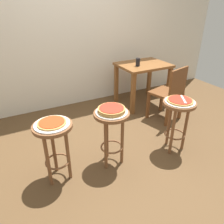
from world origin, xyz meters
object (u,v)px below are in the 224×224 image
Objects in this scene: stool_foreground at (178,115)px; wooden_chair at (170,92)px; serving_plate_foreground at (180,102)px; stool_leftside at (54,140)px; pizza_server_knife at (183,99)px; serving_plate_leftside at (52,124)px; dining_table at (143,71)px; pizza_foreground at (180,100)px; cup_near_edge at (138,62)px; stool_middle at (112,127)px; pizza_middle at (112,110)px; pizza_leftside at (52,123)px; serving_plate_middle at (112,112)px.

stool_foreground is 0.77× the size of wooden_chair.
stool_leftside is at bearing 172.88° from serving_plate_foreground.
pizza_server_knife reaches higher than stool_leftside.
dining_table is at bearing 31.98° from serving_plate_leftside.
wooden_chair is (0.44, 0.63, -0.19)m from serving_plate_foreground.
stool_leftside is at bearing 172.88° from pizza_foreground.
cup_near_edge reaches higher than dining_table.
stool_middle is at bearing 170.58° from pizza_foreground.
wooden_chair reaches higher than pizza_foreground.
pizza_middle is 0.61m from serving_plate_leftside.
pizza_foreground and pizza_leftside have the same top height.
pizza_foreground is at bearing 87.31° from pizza_server_knife.
stool_middle is 5.14× the size of cup_near_edge.
pizza_leftside is at bearing -7.13° from serving_plate_leftside.
stool_foreground is 1.00× the size of stool_middle.
pizza_middle is (0.00, 0.00, 0.03)m from serving_plate_middle.
wooden_chair is at bearing 55.34° from serving_plate_foreground.
cup_near_edge is (1.07, 1.12, 0.11)m from pizza_middle.
pizza_server_knife is (-0.23, -1.28, -0.10)m from cup_near_edge.
serving_plate_middle and serving_plate_leftside have the same top height.
stool_leftside is 0.19m from pizza_leftside.
stool_leftside is at bearing 90.00° from serving_plate_leftside.
dining_table is (1.23, 1.19, -0.09)m from pizza_middle.
serving_plate_foreground is at bearing -107.62° from dining_table.
pizza_leftside is at bearing 172.88° from stool_foreground.
stool_middle is 2.98× the size of pizza_server_knife.
pizza_server_knife reaches higher than pizza_leftside.
stool_foreground is 0.21m from pizza_server_knife.
pizza_middle is 2.27× the size of cup_near_edge.
pizza_server_knife is at bearing -7.76° from pizza_leftside.
stool_middle is at bearing -4.02° from serving_plate_leftside.
cup_near_edge is 0.15× the size of wooden_chair.
serving_plate_middle is at bearing -133.62° from cup_near_edge.
serving_plate_foreground is 1.14× the size of pizza_foreground.
serving_plate_leftside is 0.40× the size of dining_table.
serving_plate_middle is (0.00, 0.00, 0.18)m from stool_middle.
serving_plate_foreground is 1.03× the size of serving_plate_leftside.
wooden_chair is at bearing -0.97° from pizza_server_knife.
pizza_foreground reaches higher than stool_leftside.
pizza_server_knife is (1.45, -0.20, 0.03)m from serving_plate_leftside.
pizza_middle is at bearing 170.58° from pizza_foreground.
pizza_middle is at bearing -158.25° from wooden_chair.
serving_plate_leftside is at bearing -90.00° from stool_leftside.
serving_plate_foreground is at bearing 0.00° from pizza_foreground.
pizza_foreground is 0.04m from pizza_server_knife.
stool_middle is 0.88m from pizza_server_knife.
serving_plate_middle is at bearing 0.00° from stool_middle.
wooden_chair reaches higher than dining_table.
pizza_middle is (-0.81, 0.13, 0.03)m from serving_plate_foreground.
pizza_leftside reaches higher than serving_plate_leftside.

